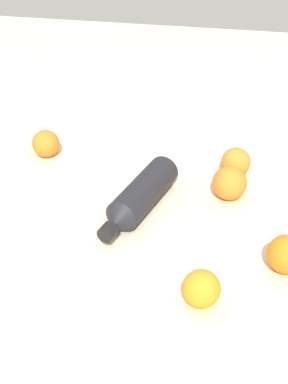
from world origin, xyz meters
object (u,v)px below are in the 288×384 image
at_px(orange_0, 236,162).
at_px(orange_4, 201,289).
at_px(orange_2, 287,254).
at_px(orange_3, 230,183).
at_px(orange_1, 46,144).
at_px(water_bottle, 139,197).

height_order(orange_0, orange_4, orange_0).
distance_m(orange_0, orange_2, 0.32).
bearing_deg(orange_3, orange_4, 175.75).
relative_size(orange_1, orange_2, 0.92).
height_order(orange_3, orange_4, orange_3).
bearing_deg(orange_4, orange_1, 44.44).
relative_size(orange_1, orange_3, 0.89).
xyz_separation_m(orange_3, orange_4, (-0.32, 0.02, -0.00)).
relative_size(orange_0, orange_4, 1.02).
relative_size(orange_2, orange_3, 0.96).
bearing_deg(water_bottle, orange_3, 131.04).
relative_size(water_bottle, orange_1, 4.10).
height_order(orange_1, orange_2, orange_2).
relative_size(water_bottle, orange_3, 3.65).
xyz_separation_m(orange_0, orange_2, (-0.30, -0.10, 0.00)).
height_order(orange_2, orange_3, orange_3).
bearing_deg(orange_0, water_bottle, 134.44).
relative_size(water_bottle, orange_4, 4.14).
distance_m(orange_1, orange_4, 0.58).
bearing_deg(orange_2, orange_3, 28.13).
xyz_separation_m(water_bottle, orange_3, (0.08, -0.17, 0.00)).
bearing_deg(orange_0, orange_3, 175.32).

